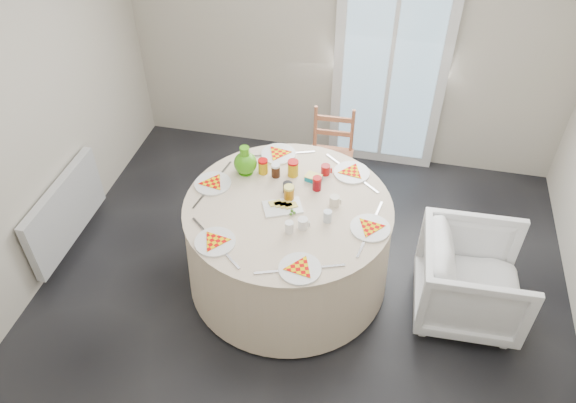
% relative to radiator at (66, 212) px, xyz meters
% --- Properties ---
extents(floor, '(4.00, 4.00, 0.00)m').
position_rel_radiator_xyz_m(floor, '(1.94, -0.20, -0.38)').
color(floor, black).
rests_on(floor, ground).
extents(wall_back, '(4.00, 0.02, 2.60)m').
position_rel_radiator_xyz_m(wall_back, '(1.94, 1.80, 0.92)').
color(wall_back, '#BCB5A3').
rests_on(wall_back, floor).
extents(wall_left, '(0.02, 4.00, 2.60)m').
position_rel_radiator_xyz_m(wall_left, '(-0.06, -0.20, 0.92)').
color(wall_left, '#BCB5A3').
rests_on(wall_left, floor).
extents(glass_door, '(1.00, 0.08, 2.10)m').
position_rel_radiator_xyz_m(glass_door, '(2.34, 1.75, 0.67)').
color(glass_door, silver).
rests_on(glass_door, floor).
extents(radiator, '(0.07, 1.00, 0.55)m').
position_rel_radiator_xyz_m(radiator, '(0.00, 0.00, 0.00)').
color(radiator, silver).
rests_on(radiator, floor).
extents(table, '(1.52, 1.52, 0.77)m').
position_rel_radiator_xyz_m(table, '(1.80, 0.05, -0.01)').
color(table, beige).
rests_on(table, floor).
extents(wooden_chair, '(0.39, 0.37, 0.84)m').
position_rel_radiator_xyz_m(wooden_chair, '(1.94, 1.10, 0.09)').
color(wooden_chair, '#AE6646').
rests_on(wooden_chair, floor).
extents(armchair, '(0.71, 0.75, 0.75)m').
position_rel_radiator_xyz_m(armchair, '(3.14, 0.03, 0.01)').
color(armchair, white).
rests_on(armchair, floor).
extents(place_settings, '(1.87, 1.87, 0.03)m').
position_rel_radiator_xyz_m(place_settings, '(1.80, 0.05, 0.39)').
color(place_settings, white).
rests_on(place_settings, table).
extents(jar_cluster, '(0.54, 0.41, 0.14)m').
position_rel_radiator_xyz_m(jar_cluster, '(1.74, 0.32, 0.44)').
color(jar_cluster, brown).
rests_on(jar_cluster, table).
extents(butter_tub, '(0.13, 0.11, 0.05)m').
position_rel_radiator_xyz_m(butter_tub, '(1.92, 0.36, 0.41)').
color(butter_tub, '#0C859F').
rests_on(butter_tub, table).
extents(green_pitcher, '(0.18, 0.18, 0.22)m').
position_rel_radiator_xyz_m(green_pitcher, '(1.41, 0.34, 0.49)').
color(green_pitcher, '#3F9C11').
rests_on(green_pitcher, table).
extents(cheese_platter, '(0.31, 0.26, 0.03)m').
position_rel_radiator_xyz_m(cheese_platter, '(1.77, 0.02, 0.39)').
color(cheese_platter, white).
rests_on(cheese_platter, table).
extents(mugs_glasses, '(0.62, 0.62, 0.10)m').
position_rel_radiator_xyz_m(mugs_glasses, '(1.94, 0.07, 0.43)').
color(mugs_glasses, gray).
rests_on(mugs_glasses, table).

